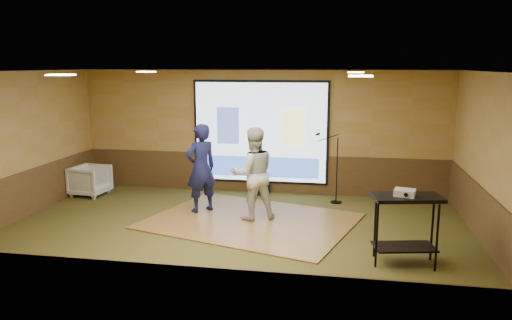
% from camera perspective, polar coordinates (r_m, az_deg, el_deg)
% --- Properties ---
extents(ground, '(9.00, 9.00, 0.00)m').
position_cam_1_polar(ground, '(9.22, -3.13, -8.96)').
color(ground, '#2B3216').
rests_on(ground, ground).
extents(room_shell, '(9.04, 7.04, 3.02)m').
position_cam_1_polar(room_shell, '(8.73, -3.28, 4.08)').
color(room_shell, '#A48144').
rests_on(room_shell, ground).
extents(wainscot_back, '(9.00, 0.04, 0.95)m').
position_cam_1_polar(wainscot_back, '(12.37, 0.52, -1.50)').
color(wainscot_back, '#472C17').
rests_on(wainscot_back, ground).
extents(wainscot_front, '(9.00, 0.04, 0.95)m').
position_cam_1_polar(wainscot_front, '(5.97, -11.12, -15.69)').
color(wainscot_front, '#472C17').
rests_on(wainscot_front, ground).
extents(wainscot_left, '(0.04, 7.00, 0.95)m').
position_cam_1_polar(wainscot_left, '(10.97, -26.67, -4.29)').
color(wainscot_left, '#472C17').
rests_on(wainscot_left, ground).
extents(wainscot_right, '(0.04, 7.00, 0.95)m').
position_cam_1_polar(wainscot_right, '(9.18, 25.43, -6.99)').
color(wainscot_right, '#472C17').
rests_on(wainscot_right, ground).
extents(projector_screen, '(3.32, 0.06, 2.52)m').
position_cam_1_polar(projector_screen, '(12.15, 0.50, 3.06)').
color(projector_screen, black).
rests_on(projector_screen, room_shell).
extents(downlight_nw, '(0.32, 0.32, 0.02)m').
position_cam_1_polar(downlight_nw, '(11.07, -12.43, 9.82)').
color(downlight_nw, '#FFE4BF').
rests_on(downlight_nw, room_shell).
extents(downlight_ne, '(0.32, 0.32, 0.02)m').
position_cam_1_polar(downlight_ne, '(10.24, 11.34, 9.80)').
color(downlight_ne, '#FFE4BF').
rests_on(downlight_ne, room_shell).
extents(downlight_sw, '(0.32, 0.32, 0.02)m').
position_cam_1_polar(downlight_sw, '(8.11, -21.42, 9.05)').
color(downlight_sw, '#FFE4BF').
rests_on(downlight_sw, room_shell).
extents(downlight_se, '(0.32, 0.32, 0.02)m').
position_cam_1_polar(downlight_se, '(6.94, 11.84, 9.38)').
color(downlight_se, '#FFE4BF').
rests_on(downlight_se, room_shell).
extents(dance_floor, '(4.62, 3.99, 0.03)m').
position_cam_1_polar(dance_floor, '(10.15, -0.60, -6.97)').
color(dance_floor, brown).
rests_on(dance_floor, ground).
extents(player_left, '(0.81, 0.80, 1.88)m').
position_cam_1_polar(player_left, '(10.61, -6.30, -0.92)').
color(player_left, '#14173F').
rests_on(player_left, dance_floor).
extents(player_right, '(1.13, 1.03, 1.88)m').
position_cam_1_polar(player_right, '(10.02, -0.33, -1.57)').
color(player_right, beige).
rests_on(player_right, dance_floor).
extents(av_table, '(1.06, 0.56, 1.12)m').
position_cam_1_polar(av_table, '(8.20, 16.77, -5.99)').
color(av_table, black).
rests_on(av_table, ground).
extents(projector, '(0.36, 0.33, 0.10)m').
position_cam_1_polar(projector, '(8.08, 16.64, -3.59)').
color(projector, silver).
rests_on(projector, av_table).
extents(mic_stand, '(0.63, 0.26, 1.62)m').
position_cam_1_polar(mic_stand, '(11.54, 8.91, -2.44)').
color(mic_stand, black).
rests_on(mic_stand, ground).
extents(banquet_chair, '(0.89, 0.87, 0.73)m').
position_cam_1_polar(banquet_chair, '(12.71, -18.42, -2.24)').
color(banquet_chair, gray).
rests_on(banquet_chair, ground).
extents(duffel_bag, '(0.53, 0.42, 0.29)m').
position_cam_1_polar(duffel_bag, '(12.23, 0.33, -3.24)').
color(duffel_bag, black).
rests_on(duffel_bag, ground).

